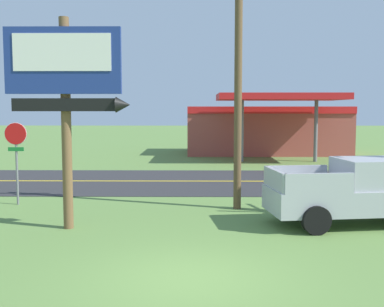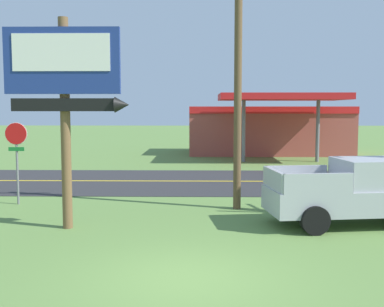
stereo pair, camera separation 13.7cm
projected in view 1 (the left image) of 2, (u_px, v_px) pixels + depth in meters
The scene contains 8 objects.
ground_plane at pixel (188, 278), 9.71m from camera, with size 180.00×180.00×0.00m, color #5B7F3D.
road_asphalt at pixel (193, 181), 22.65m from camera, with size 140.00×8.00×0.02m, color #2B2B2D.
road_centre_line at pixel (193, 181), 22.65m from camera, with size 126.00×0.20×0.01m, color gold.
motel_sign at pixel (67, 83), 13.28m from camera, with size 3.45×0.54×5.97m.
stop_sign at pixel (16, 148), 17.02m from camera, with size 0.80×0.08×2.95m.
utility_pole at pixel (238, 67), 16.05m from camera, with size 2.20×0.26×8.98m.
gas_station at pixel (266, 128), 36.70m from camera, with size 12.00×11.50×4.40m.
pickup_silver_parked_on_lawn at pixel (358, 192), 14.18m from camera, with size 5.41×2.75×1.96m.
Camera 1 is at (0.17, -9.43, 3.42)m, focal length 44.80 mm.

